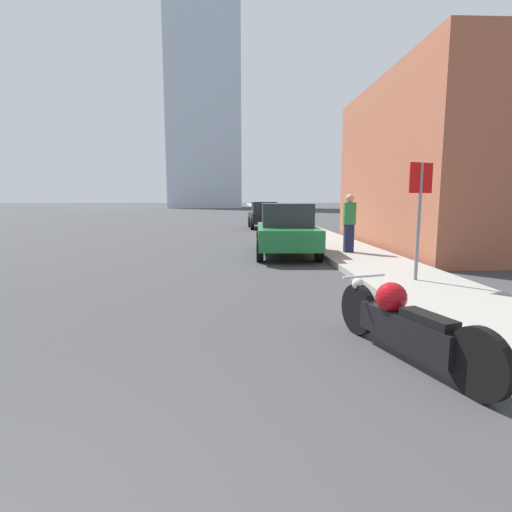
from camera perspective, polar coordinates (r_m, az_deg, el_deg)
sidewalk at (r=41.26m, az=2.74°, el=5.70°), size 2.21×240.00×0.15m
brick_storefront at (r=17.24m, az=29.77°, el=11.11°), size 8.13×9.80×6.04m
distant_tower at (r=95.27m, az=-7.36°, el=29.61°), size 14.88×14.88×73.64m
motorcycle at (r=4.86m, az=20.37°, el=-8.94°), size 0.98×2.49×0.84m
parked_car_green at (r=12.87m, az=4.35°, el=3.80°), size 2.05×4.32×1.67m
parked_car_black at (r=24.98m, az=1.11°, el=5.87°), size 1.91×4.03×1.65m
stop_sign at (r=8.76m, az=22.35°, el=7.26°), size 0.57×0.26×2.38m
pedestrian at (r=12.85m, az=13.18°, el=4.73°), size 0.36×0.25×1.81m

